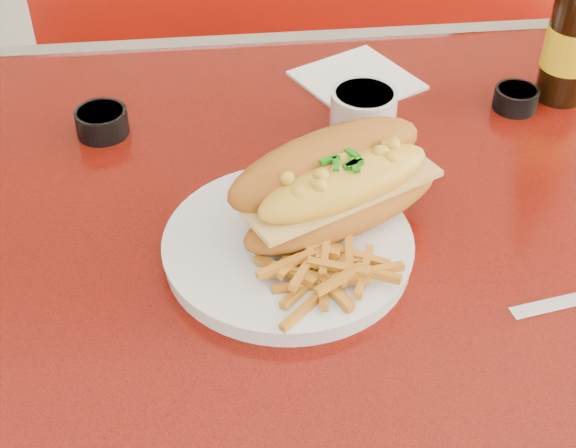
{
  "coord_description": "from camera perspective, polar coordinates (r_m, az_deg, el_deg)",
  "views": [
    {
      "loc": [
        -0.23,
        -0.66,
        1.32
      ],
      "look_at": [
        -0.16,
        -0.06,
        0.81
      ],
      "focal_mm": 50.0,
      "sensor_mm": 36.0,
      "label": 1
    }
  ],
  "objects": [
    {
      "name": "sauce_cup_right",
      "position": [
        1.07,
        15.9,
        8.63
      ],
      "size": [
        0.07,
        0.07,
        0.03
      ],
      "rotation": [
        0.0,
        0.0,
        -0.19
      ],
      "color": "black",
      "rests_on": "diner_table"
    },
    {
      "name": "sauce_cup_left",
      "position": [
        1.01,
        -13.11,
        7.14
      ],
      "size": [
        0.08,
        0.08,
        0.03
      ],
      "rotation": [
        0.0,
        0.0,
        0.31
      ],
      "color": "black",
      "rests_on": "diner_table"
    },
    {
      "name": "mac_hoagie",
      "position": [
        0.81,
        3.55,
        2.86
      ],
      "size": [
        0.26,
        0.2,
        0.1
      ],
      "rotation": [
        0.0,
        0.0,
        0.45
      ],
      "color": "#AC611B",
      "rests_on": "dinner_plate"
    },
    {
      "name": "beer_bottle",
      "position": [
        1.08,
        19.7,
        12.9
      ],
      "size": [
        0.08,
        0.08,
        0.26
      ],
      "rotation": [
        0.0,
        0.0,
        0.22
      ],
      "color": "black",
      "rests_on": "diner_table"
    },
    {
      "name": "booth_bench_far",
      "position": [
        1.82,
        2.11,
        5.62
      ],
      "size": [
        1.2,
        0.51,
        0.9
      ],
      "color": "maroon",
      "rests_on": "ground"
    },
    {
      "name": "fries_pile",
      "position": [
        0.76,
        2.8,
        -2.94
      ],
      "size": [
        0.12,
        0.12,
        0.03
      ],
      "primitive_type": null,
      "rotation": [
        0.0,
        0.0,
        0.29
      ],
      "color": "orange",
      "rests_on": "dinner_plate"
    },
    {
      "name": "gravy_ramekin",
      "position": [
        1.0,
        5.4,
        8.24
      ],
      "size": [
        0.09,
        0.09,
        0.05
      ],
      "rotation": [
        0.0,
        0.0,
        0.07
      ],
      "color": "silver",
      "rests_on": "diner_table"
    },
    {
      "name": "paper_napkin",
      "position": [
        1.1,
        4.91,
        10.16
      ],
      "size": [
        0.18,
        0.18,
        0.0
      ],
      "primitive_type": "cube",
      "rotation": [
        0.0,
        0.0,
        0.47
      ],
      "color": "white",
      "rests_on": "diner_table"
    },
    {
      "name": "diner_table",
      "position": [
        1.0,
        8.9,
        -5.73
      ],
      "size": [
        1.23,
        0.83,
        0.77
      ],
      "color": "#B8190B",
      "rests_on": "ground"
    },
    {
      "name": "fork",
      "position": [
        0.86,
        2.89,
        1.55
      ],
      "size": [
        0.03,
        0.14,
        0.0
      ],
      "rotation": [
        0.0,
        0.0,
        1.43
      ],
      "color": "silver",
      "rests_on": "dinner_plate"
    },
    {
      "name": "dinner_plate",
      "position": [
        0.81,
        -0.0,
        -1.6
      ],
      "size": [
        0.3,
        0.3,
        0.02
      ],
      "rotation": [
        0.0,
        0.0,
        0.2
      ],
      "color": "silver",
      "rests_on": "diner_table"
    }
  ]
}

